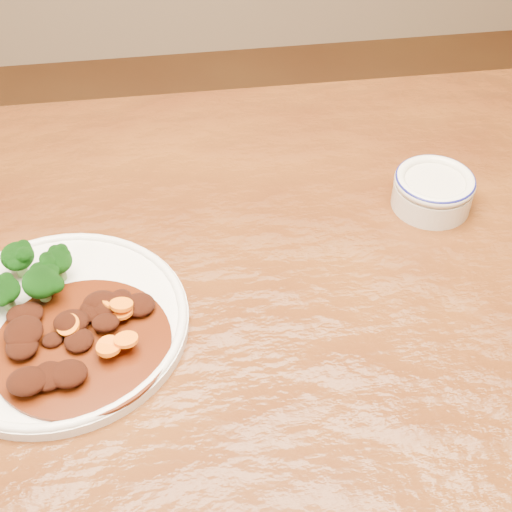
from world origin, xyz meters
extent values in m
cube|color=#5A2F0F|center=(0.00, 0.00, 0.73)|extent=(1.51, 0.91, 0.04)
cylinder|color=white|center=(-0.22, -0.03, 0.76)|extent=(0.29, 0.29, 0.01)
torus|color=white|center=(-0.22, -0.03, 0.76)|extent=(0.29, 0.29, 0.01)
cylinder|color=#6D9B50|center=(-0.26, 0.05, 0.77)|extent=(0.01, 0.01, 0.02)
ellipsoid|color=black|center=(-0.26, 0.05, 0.79)|extent=(0.04, 0.04, 0.03)
cylinder|color=#6D9B50|center=(-0.27, 0.00, 0.77)|extent=(0.01, 0.01, 0.02)
ellipsoid|color=black|center=(-0.27, 0.00, 0.79)|extent=(0.03, 0.03, 0.03)
cylinder|color=#6D9B50|center=(-0.23, 0.00, 0.77)|extent=(0.01, 0.01, 0.02)
ellipsoid|color=black|center=(-0.23, 0.00, 0.79)|extent=(0.04, 0.04, 0.03)
cylinder|color=#6D9B50|center=(-0.22, 0.03, 0.77)|extent=(0.01, 0.01, 0.02)
ellipsoid|color=black|center=(-0.22, 0.03, 0.79)|extent=(0.03, 0.03, 0.03)
cylinder|color=#421207|center=(-0.19, -0.07, 0.77)|extent=(0.19, 0.19, 0.00)
ellipsoid|color=black|center=(-0.20, -0.05, 0.78)|extent=(0.04, 0.03, 0.02)
ellipsoid|color=black|center=(-0.13, -0.03, 0.78)|extent=(0.03, 0.03, 0.02)
ellipsoid|color=black|center=(-0.26, -0.03, 0.77)|extent=(0.03, 0.03, 0.02)
ellipsoid|color=black|center=(-0.16, -0.04, 0.78)|extent=(0.03, 0.03, 0.02)
ellipsoid|color=black|center=(-0.18, -0.03, 0.77)|extent=(0.03, 0.04, 0.02)
ellipsoid|color=black|center=(-0.22, -0.07, 0.77)|extent=(0.02, 0.02, 0.01)
ellipsoid|color=black|center=(-0.22, -0.12, 0.78)|extent=(0.03, 0.04, 0.02)
ellipsoid|color=black|center=(-0.25, -0.08, 0.78)|extent=(0.03, 0.04, 0.02)
ellipsoid|color=black|center=(-0.16, -0.06, 0.78)|extent=(0.03, 0.02, 0.01)
ellipsoid|color=black|center=(-0.15, -0.02, 0.78)|extent=(0.03, 0.03, 0.01)
ellipsoid|color=black|center=(-0.24, -0.13, 0.78)|extent=(0.04, 0.04, 0.02)
ellipsoid|color=black|center=(-0.16, -0.04, 0.77)|extent=(0.03, 0.03, 0.01)
ellipsoid|color=black|center=(-0.25, -0.03, 0.78)|extent=(0.03, 0.03, 0.02)
ellipsoid|color=black|center=(-0.20, -0.12, 0.78)|extent=(0.04, 0.03, 0.02)
ellipsoid|color=black|center=(-0.17, -0.02, 0.78)|extent=(0.04, 0.03, 0.02)
ellipsoid|color=black|center=(-0.25, -0.06, 0.78)|extent=(0.04, 0.04, 0.02)
ellipsoid|color=black|center=(-0.19, -0.07, 0.77)|extent=(0.03, 0.03, 0.02)
cylinder|color=orange|center=(-0.15, -0.03, 0.78)|extent=(0.03, 0.03, 0.02)
cylinder|color=orange|center=(-0.14, -0.04, 0.79)|extent=(0.03, 0.03, 0.01)
cylinder|color=orange|center=(-0.14, -0.09, 0.78)|extent=(0.03, 0.03, 0.01)
cylinder|color=orange|center=(-0.16, -0.09, 0.78)|extent=(0.03, 0.03, 0.01)
cylinder|color=orange|center=(-0.20, -0.06, 0.78)|extent=(0.03, 0.03, 0.02)
cylinder|color=orange|center=(-0.15, -0.04, 0.78)|extent=(0.03, 0.03, 0.01)
cylinder|color=orange|center=(-0.16, -0.10, 0.78)|extent=(0.03, 0.03, 0.01)
cylinder|color=beige|center=(0.26, 0.12, 0.77)|extent=(0.10, 0.10, 0.03)
cylinder|color=beige|center=(0.26, 0.12, 0.79)|extent=(0.08, 0.08, 0.01)
torus|color=beige|center=(0.26, 0.12, 0.79)|extent=(0.11, 0.11, 0.01)
torus|color=navy|center=(0.26, 0.12, 0.79)|extent=(0.10, 0.10, 0.00)
camera|label=1|loc=(-0.08, -0.58, 1.36)|focal=50.00mm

